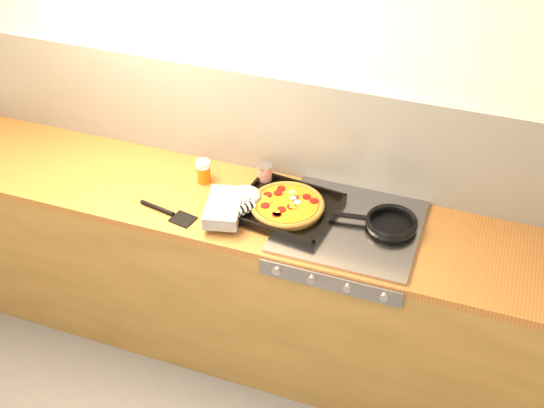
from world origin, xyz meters
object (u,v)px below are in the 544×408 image
at_px(tomato_can, 264,174).
at_px(juice_glass, 204,171).
at_px(frying_pan, 390,223).
at_px(pizza_on_tray, 270,205).

height_order(tomato_can, juice_glass, juice_glass).
height_order(frying_pan, tomato_can, tomato_can).
xyz_separation_m(tomato_can, juice_glass, (-0.27, -0.08, 0.01)).
height_order(pizza_on_tray, tomato_can, tomato_can).
relative_size(pizza_on_tray, tomato_can, 5.61).
relative_size(pizza_on_tray, juice_glass, 5.16).
xyz_separation_m(frying_pan, tomato_can, (-0.62, 0.13, 0.02)).
distance_m(frying_pan, tomato_can, 0.64).
bearing_deg(pizza_on_tray, juice_glass, 161.93).
bearing_deg(tomato_can, juice_glass, -163.69).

